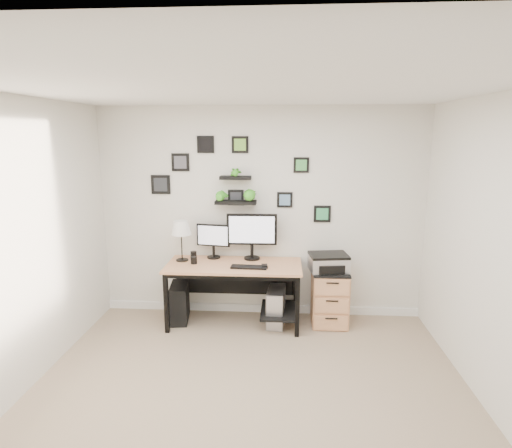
# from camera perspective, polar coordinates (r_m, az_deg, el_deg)

# --- Properties ---
(room) EXTENTS (4.00, 4.00, 4.00)m
(room) POSITION_cam_1_polar(r_m,az_deg,el_deg) (5.65, 0.61, -11.15)
(room) COLOR tan
(room) RESTS_ON ground
(desk) EXTENTS (1.60, 0.70, 0.75)m
(desk) POSITION_cam_1_polar(r_m,az_deg,el_deg) (5.17, -2.51, -6.58)
(desk) COLOR tan
(desk) RESTS_ON ground
(monitor_left) EXTENTS (0.42, 0.19, 0.43)m
(monitor_left) POSITION_cam_1_polar(r_m,az_deg,el_deg) (5.30, -5.72, -1.93)
(monitor_left) COLOR black
(monitor_left) RESTS_ON desk
(monitor_right) EXTENTS (0.61, 0.20, 0.57)m
(monitor_right) POSITION_cam_1_polar(r_m,az_deg,el_deg) (5.21, -0.56, -1.15)
(monitor_right) COLOR black
(monitor_right) RESTS_ON desk
(keyboard) EXTENTS (0.42, 0.16, 0.02)m
(keyboard) POSITION_cam_1_polar(r_m,az_deg,el_deg) (4.96, -0.95, -5.76)
(keyboard) COLOR black
(keyboard) RESTS_ON desk
(mouse) EXTENTS (0.08, 0.11, 0.03)m
(mouse) POSITION_cam_1_polar(r_m,az_deg,el_deg) (4.97, 1.14, -5.65)
(mouse) COLOR black
(mouse) RESTS_ON desk
(table_lamp) EXTENTS (0.24, 0.24, 0.50)m
(table_lamp) POSITION_cam_1_polar(r_m,az_deg,el_deg) (5.22, -9.96, -0.63)
(table_lamp) COLOR black
(table_lamp) RESTS_ON desk
(mug) EXTENTS (0.08, 0.08, 0.08)m
(mug) POSITION_cam_1_polar(r_m,az_deg,el_deg) (5.16, -8.29, -4.79)
(mug) COLOR black
(mug) RESTS_ON desk
(pen_cup) EXTENTS (0.07, 0.07, 0.10)m
(pen_cup) POSITION_cam_1_polar(r_m,az_deg,el_deg) (5.35, -8.32, -4.13)
(pen_cup) COLOR black
(pen_cup) RESTS_ON desk
(pc_tower_black) EXTENTS (0.26, 0.48, 0.46)m
(pc_tower_black) POSITION_cam_1_polar(r_m,az_deg,el_deg) (5.44, -10.15, -10.26)
(pc_tower_black) COLOR black
(pc_tower_black) RESTS_ON ground
(pc_tower_grey) EXTENTS (0.23, 0.46, 0.44)m
(pc_tower_grey) POSITION_cam_1_polar(r_m,az_deg,el_deg) (5.26, 2.67, -10.94)
(pc_tower_grey) COLOR gray
(pc_tower_grey) RESTS_ON ground
(file_cabinet) EXTENTS (0.43, 0.53, 0.67)m
(file_cabinet) POSITION_cam_1_polar(r_m,az_deg,el_deg) (5.32, 9.77, -9.52)
(file_cabinet) COLOR tan
(file_cabinet) RESTS_ON ground
(printer) EXTENTS (0.49, 0.41, 0.20)m
(printer) POSITION_cam_1_polar(r_m,az_deg,el_deg) (5.16, 9.64, -5.06)
(printer) COLOR silver
(printer) RESTS_ON file_cabinet
(wall_decor) EXTENTS (2.22, 0.18, 1.04)m
(wall_decor) POSITION_cam_1_polar(r_m,az_deg,el_deg) (5.20, -2.67, 5.32)
(wall_decor) COLOR black
(wall_decor) RESTS_ON ground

